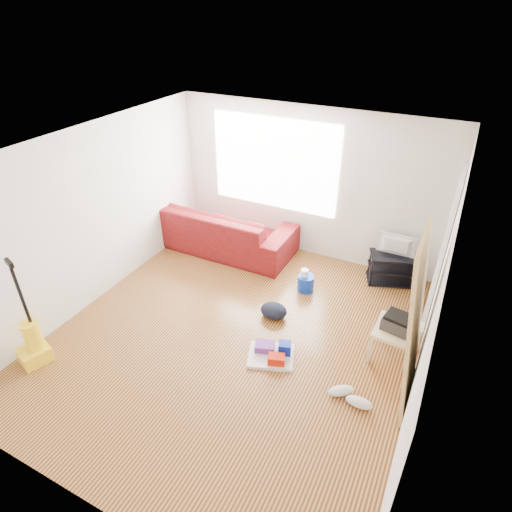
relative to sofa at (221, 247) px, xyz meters
The scene contains 13 objects.
room 2.63m from the sofa, 51.21° to the right, with size 4.51×5.01×2.51m.
sofa is the anchor object (origin of this frame).
tv_stand 2.96m from the sofa, ahead, with size 0.79×0.60×0.48m.
tv 3.02m from the sofa, ahead, with size 0.58×0.08×0.33m, color black.
side_table 3.61m from the sofa, 22.25° to the right, with size 0.56×0.56×0.44m.
printer 3.63m from the sofa, 22.25° to the right, with size 0.42×0.35×0.20m.
bucket 1.91m from the sofa, 16.49° to the right, with size 0.25×0.25×0.25m, color #0A31B2.
toilet_paper 1.89m from the sofa, 16.70° to the right, with size 0.12×0.12×0.11m, color white.
cleaning_tray 2.87m from the sofa, 46.21° to the right, with size 0.68×0.61×0.20m.
backpack 2.14m from the sofa, 38.93° to the right, with size 0.38×0.30×0.21m, color black.
sneakers 3.80m from the sofa, 36.97° to the right, with size 0.54×0.28×0.12m.
vacuum 3.48m from the sofa, 100.39° to the right, with size 0.39×0.42×1.43m.
door_panel 4.03m from the sofa, 29.57° to the right, with size 0.04×0.83×2.07m, color #AB9046.
Camera 1 is at (2.17, -3.69, 3.93)m, focal length 30.00 mm.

